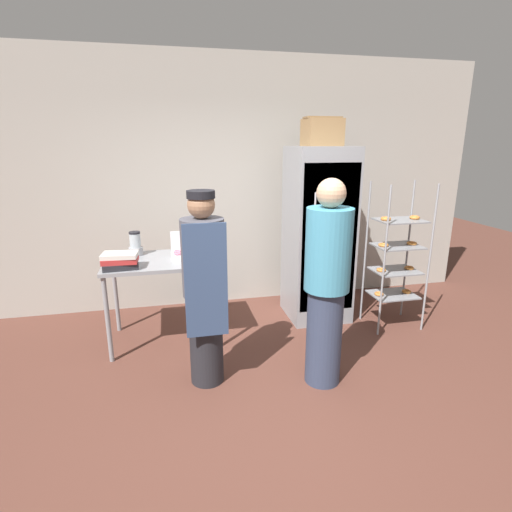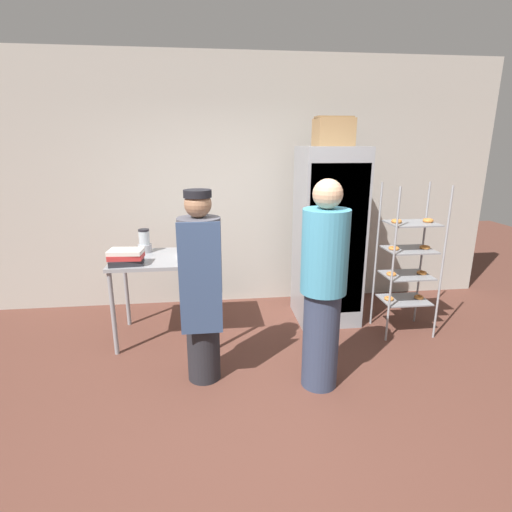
{
  "view_description": "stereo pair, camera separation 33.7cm",
  "coord_description": "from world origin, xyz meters",
  "px_view_note": "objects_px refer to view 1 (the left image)",
  "views": [
    {
      "loc": [
        -0.79,
        -2.59,
        2.0
      ],
      "look_at": [
        -0.04,
        0.74,
        1.03
      ],
      "focal_mm": 28.0,
      "sensor_mm": 36.0,
      "label": 1
    },
    {
      "loc": [
        -0.45,
        -2.65,
        2.0
      ],
      "look_at": [
        -0.04,
        0.74,
        1.03
      ],
      "focal_mm": 28.0,
      "sensor_mm": 36.0,
      "label": 2
    }
  ],
  "objects_px": {
    "refrigerator": "(318,235)",
    "baking_rack": "(396,257)",
    "blender_pitcher": "(135,245)",
    "person_baker": "(204,288)",
    "person_customer": "(327,284)",
    "cardboard_storage_box": "(322,132)",
    "binder_stack": "(120,261)",
    "donut_box": "(184,253)"
  },
  "relations": [
    {
      "from": "refrigerator",
      "to": "baking_rack",
      "type": "distance_m",
      "value": 0.89
    },
    {
      "from": "refrigerator",
      "to": "blender_pitcher",
      "type": "distance_m",
      "value": 2.01
    },
    {
      "from": "baking_rack",
      "to": "person_baker",
      "type": "bearing_deg",
      "value": -162.81
    },
    {
      "from": "blender_pitcher",
      "to": "person_customer",
      "type": "distance_m",
      "value": 2.03
    },
    {
      "from": "person_baker",
      "to": "person_customer",
      "type": "relative_size",
      "value": 0.95
    },
    {
      "from": "refrigerator",
      "to": "person_customer",
      "type": "distance_m",
      "value": 1.4
    },
    {
      "from": "baking_rack",
      "to": "blender_pitcher",
      "type": "bearing_deg",
      "value": 171.86
    },
    {
      "from": "cardboard_storage_box",
      "to": "person_customer",
      "type": "height_order",
      "value": "cardboard_storage_box"
    },
    {
      "from": "person_customer",
      "to": "refrigerator",
      "type": "bearing_deg",
      "value": 71.82
    },
    {
      "from": "cardboard_storage_box",
      "to": "person_customer",
      "type": "relative_size",
      "value": 0.23
    },
    {
      "from": "binder_stack",
      "to": "blender_pitcher",
      "type": "bearing_deg",
      "value": 76.04
    },
    {
      "from": "binder_stack",
      "to": "person_customer",
      "type": "height_order",
      "value": "person_customer"
    },
    {
      "from": "cardboard_storage_box",
      "to": "person_customer",
      "type": "distance_m",
      "value": 1.93
    },
    {
      "from": "baking_rack",
      "to": "donut_box",
      "type": "relative_size",
      "value": 6.11
    },
    {
      "from": "refrigerator",
      "to": "person_baker",
      "type": "bearing_deg",
      "value": -141.83
    },
    {
      "from": "donut_box",
      "to": "person_customer",
      "type": "xyz_separation_m",
      "value": [
        1.09,
        -1.06,
        -0.04
      ]
    },
    {
      "from": "person_customer",
      "to": "person_baker",
      "type": "bearing_deg",
      "value": 167.51
    },
    {
      "from": "blender_pitcher",
      "to": "refrigerator",
      "type": "bearing_deg",
      "value": 1.38
    },
    {
      "from": "binder_stack",
      "to": "cardboard_storage_box",
      "type": "xyz_separation_m",
      "value": [
        2.15,
        0.58,
        1.16
      ]
    },
    {
      "from": "refrigerator",
      "to": "person_baker",
      "type": "xyz_separation_m",
      "value": [
        -1.41,
        -1.11,
        -0.12
      ]
    },
    {
      "from": "baking_rack",
      "to": "cardboard_storage_box",
      "type": "height_order",
      "value": "cardboard_storage_box"
    },
    {
      "from": "refrigerator",
      "to": "blender_pitcher",
      "type": "relative_size",
      "value": 7.96
    },
    {
      "from": "refrigerator",
      "to": "donut_box",
      "type": "relative_size",
      "value": 7.47
    },
    {
      "from": "baking_rack",
      "to": "binder_stack",
      "type": "relative_size",
      "value": 4.85
    },
    {
      "from": "baking_rack",
      "to": "cardboard_storage_box",
      "type": "bearing_deg",
      "value": 143.36
    },
    {
      "from": "person_customer",
      "to": "cardboard_storage_box",
      "type": "bearing_deg",
      "value": 71.88
    },
    {
      "from": "binder_stack",
      "to": "person_baker",
      "type": "distance_m",
      "value": 0.95
    },
    {
      "from": "refrigerator",
      "to": "binder_stack",
      "type": "bearing_deg",
      "value": -167.05
    },
    {
      "from": "donut_box",
      "to": "person_baker",
      "type": "xyz_separation_m",
      "value": [
        0.12,
        -0.85,
        -0.07
      ]
    },
    {
      "from": "cardboard_storage_box",
      "to": "donut_box",
      "type": "bearing_deg",
      "value": -167.27
    },
    {
      "from": "cardboard_storage_box",
      "to": "blender_pitcher",
      "type": "bearing_deg",
      "value": -176.11
    },
    {
      "from": "binder_stack",
      "to": "refrigerator",
      "type": "bearing_deg",
      "value": 12.95
    },
    {
      "from": "baking_rack",
      "to": "blender_pitcher",
      "type": "xyz_separation_m",
      "value": [
        -2.76,
        0.39,
        0.2
      ]
    },
    {
      "from": "donut_box",
      "to": "baking_rack",
      "type": "bearing_deg",
      "value": -4.55
    },
    {
      "from": "baking_rack",
      "to": "person_customer",
      "type": "distance_m",
      "value": 1.48
    },
    {
      "from": "baking_rack",
      "to": "donut_box",
      "type": "xyz_separation_m",
      "value": [
        -2.27,
        0.18,
        0.13
      ]
    },
    {
      "from": "donut_box",
      "to": "person_customer",
      "type": "relative_size",
      "value": 0.15
    },
    {
      "from": "donut_box",
      "to": "cardboard_storage_box",
      "type": "height_order",
      "value": "cardboard_storage_box"
    },
    {
      "from": "donut_box",
      "to": "person_customer",
      "type": "height_order",
      "value": "person_customer"
    },
    {
      "from": "donut_box",
      "to": "cardboard_storage_box",
      "type": "distance_m",
      "value": 1.99
    },
    {
      "from": "person_baker",
      "to": "cardboard_storage_box",
      "type": "bearing_deg",
      "value": 39.81
    },
    {
      "from": "baking_rack",
      "to": "blender_pitcher",
      "type": "relative_size",
      "value": 6.51
    }
  ]
}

